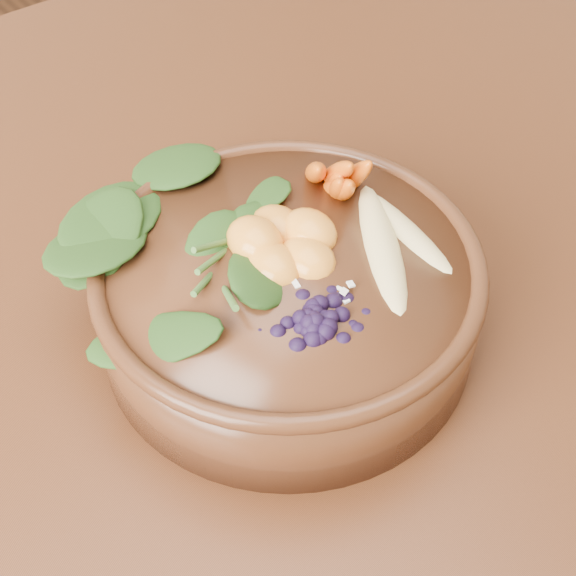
{
  "coord_description": "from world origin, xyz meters",
  "views": [
    {
      "loc": [
        -0.23,
        -0.4,
        1.19
      ],
      "look_at": [
        -0.01,
        -0.11,
        0.79
      ],
      "focal_mm": 50.0,
      "sensor_mm": 36.0,
      "label": 1
    }
  ],
  "objects_px": {
    "carrot_cluster": "(326,144)",
    "banana_halves": "(395,224)",
    "dining_table": "(220,322)",
    "mandarin_cluster": "(284,229)",
    "blueberry_pile": "(316,302)",
    "kale_heap": "(209,198)",
    "stoneware_bowl": "(288,298)"
  },
  "relations": [
    {
      "from": "carrot_cluster",
      "to": "banana_halves",
      "type": "relative_size",
      "value": 0.53
    },
    {
      "from": "dining_table",
      "to": "banana_halves",
      "type": "height_order",
      "value": "banana_halves"
    },
    {
      "from": "dining_table",
      "to": "mandarin_cluster",
      "type": "height_order",
      "value": "mandarin_cluster"
    },
    {
      "from": "carrot_cluster",
      "to": "blueberry_pile",
      "type": "relative_size",
      "value": 0.6
    },
    {
      "from": "carrot_cluster",
      "to": "mandarin_cluster",
      "type": "bearing_deg",
      "value": -129.81
    },
    {
      "from": "carrot_cluster",
      "to": "blueberry_pile",
      "type": "distance_m",
      "value": 0.13
    },
    {
      "from": "banana_halves",
      "to": "kale_heap",
      "type": "bearing_deg",
      "value": 156.45
    },
    {
      "from": "dining_table",
      "to": "blueberry_pile",
      "type": "xyz_separation_m",
      "value": [
        -0.02,
        -0.16,
        0.18
      ]
    },
    {
      "from": "stoneware_bowl",
      "to": "kale_heap",
      "type": "relative_size",
      "value": 1.53
    },
    {
      "from": "stoneware_bowl",
      "to": "blueberry_pile",
      "type": "distance_m",
      "value": 0.08
    },
    {
      "from": "stoneware_bowl",
      "to": "blueberry_pile",
      "type": "relative_size",
      "value": 2.16
    },
    {
      "from": "banana_halves",
      "to": "mandarin_cluster",
      "type": "xyz_separation_m",
      "value": [
        -0.06,
        0.04,
        0.0
      ]
    },
    {
      "from": "stoneware_bowl",
      "to": "mandarin_cluster",
      "type": "relative_size",
      "value": 3.15
    },
    {
      "from": "banana_halves",
      "to": "mandarin_cluster",
      "type": "height_order",
      "value": "mandarin_cluster"
    },
    {
      "from": "dining_table",
      "to": "kale_heap",
      "type": "relative_size",
      "value": 9.38
    },
    {
      "from": "kale_heap",
      "to": "mandarin_cluster",
      "type": "relative_size",
      "value": 2.07
    },
    {
      "from": "stoneware_bowl",
      "to": "banana_halves",
      "type": "height_order",
      "value": "banana_halves"
    },
    {
      "from": "stoneware_bowl",
      "to": "blueberry_pile",
      "type": "height_order",
      "value": "blueberry_pile"
    },
    {
      "from": "carrot_cluster",
      "to": "mandarin_cluster",
      "type": "distance_m",
      "value": 0.07
    },
    {
      "from": "dining_table",
      "to": "banana_halves",
      "type": "bearing_deg",
      "value": -64.06
    },
    {
      "from": "stoneware_bowl",
      "to": "mandarin_cluster",
      "type": "distance_m",
      "value": 0.05
    },
    {
      "from": "mandarin_cluster",
      "to": "blueberry_pile",
      "type": "distance_m",
      "value": 0.07
    },
    {
      "from": "banana_halves",
      "to": "blueberry_pile",
      "type": "bearing_deg",
      "value": -141.51
    },
    {
      "from": "dining_table",
      "to": "blueberry_pile",
      "type": "height_order",
      "value": "blueberry_pile"
    },
    {
      "from": "kale_heap",
      "to": "mandarin_cluster",
      "type": "xyz_separation_m",
      "value": [
        0.02,
        -0.05,
        -0.01
      ]
    },
    {
      "from": "dining_table",
      "to": "mandarin_cluster",
      "type": "relative_size",
      "value": 19.38
    },
    {
      "from": "banana_halves",
      "to": "mandarin_cluster",
      "type": "distance_m",
      "value": 0.07
    },
    {
      "from": "banana_halves",
      "to": "blueberry_pile",
      "type": "relative_size",
      "value": 1.14
    },
    {
      "from": "carrot_cluster",
      "to": "dining_table",
      "type": "bearing_deg",
      "value": 159.28
    },
    {
      "from": "stoneware_bowl",
      "to": "kale_heap",
      "type": "height_order",
      "value": "kale_heap"
    },
    {
      "from": "kale_heap",
      "to": "blueberry_pile",
      "type": "distance_m",
      "value": 0.12
    },
    {
      "from": "banana_halves",
      "to": "blueberry_pile",
      "type": "distance_m",
      "value": 0.09
    }
  ]
}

